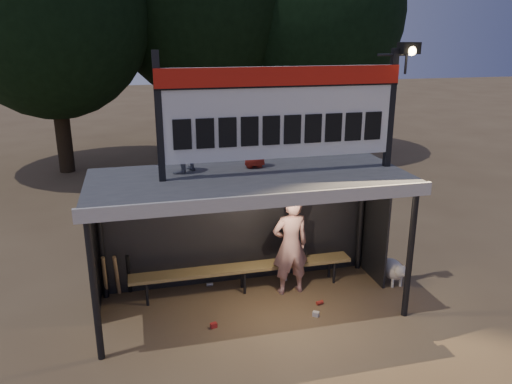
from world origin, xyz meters
TOP-DOWN VIEW (x-y plane):
  - ground at (0.00, 0.00)m, footprint 80.00×80.00m
  - player at (0.80, 0.31)m, footprint 0.69×0.48m
  - child_a at (-1.04, 0.41)m, footprint 0.67×0.67m
  - child_b at (0.18, 0.45)m, footprint 0.46×0.31m
  - dugout_shelter at (0.00, 0.24)m, footprint 5.10×2.08m
  - scoreboard_assembly at (0.56, -0.01)m, footprint 4.10×0.27m
  - bench at (0.00, 0.55)m, footprint 4.00×0.35m
  - tree_right at (5.00, 10.50)m, footprint 6.08×6.08m
  - dog at (2.76, 0.15)m, footprint 0.36×0.81m
  - bats at (-2.19, 0.82)m, footprint 0.47×0.32m
  - litter at (0.34, 0.04)m, footprint 2.00×1.52m

SIDE VIEW (x-z plane):
  - ground at x=0.00m, z-range 0.00..0.00m
  - litter at x=0.34m, z-range 0.00..0.08m
  - dog at x=2.76m, z-range 0.03..0.53m
  - bats at x=-2.19m, z-range 0.01..0.85m
  - bench at x=0.00m, z-range 0.19..0.67m
  - player at x=0.80m, z-range 0.00..1.82m
  - dugout_shelter at x=0.00m, z-range 0.69..3.01m
  - child_b at x=0.18m, z-range 2.32..3.24m
  - child_a at x=-1.04m, z-range 2.32..3.41m
  - scoreboard_assembly at x=0.56m, z-range 2.33..4.32m
  - tree_right at x=5.00m, z-range 0.83..9.55m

